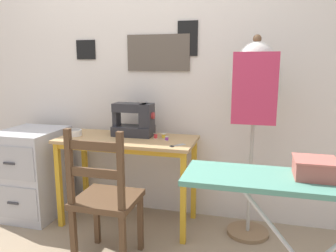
{
  "coord_description": "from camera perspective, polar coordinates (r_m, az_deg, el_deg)",
  "views": [
    {
      "loc": [
        0.98,
        -2.14,
        1.32
      ],
      "look_at": [
        0.35,
        0.22,
        0.85
      ],
      "focal_mm": 35.0,
      "sensor_mm": 36.0,
      "label": 1
    }
  ],
  "objects": [
    {
      "name": "ground_plane",
      "position": [
        2.7,
        -8.83,
        -18.45
      ],
      "size": [
        14.0,
        14.0,
        0.0
      ],
      "primitive_type": "plane",
      "color": "gray"
    },
    {
      "name": "wall_back",
      "position": [
        2.88,
        -5.01,
        10.03
      ],
      "size": [
        10.0,
        0.07,
        2.55
      ],
      "color": "silver",
      "rests_on": "ground_plane"
    },
    {
      "name": "sewing_table",
      "position": [
        2.66,
        -7.19,
        -4.19
      ],
      "size": [
        1.1,
        0.5,
        0.73
      ],
      "color": "tan",
      "rests_on": "ground_plane"
    },
    {
      "name": "sewing_machine",
      "position": [
        2.7,
        -5.72,
        0.95
      ],
      "size": [
        0.35,
        0.18,
        0.29
      ],
      "color": "#28282D",
      "rests_on": "sewing_table"
    },
    {
      "name": "fabric_bowl",
      "position": [
        2.81,
        -15.93,
        -1.12
      ],
      "size": [
        0.12,
        0.12,
        0.05
      ],
      "color": "silver",
      "rests_on": "sewing_table"
    },
    {
      "name": "scissors",
      "position": [
        2.38,
        1.23,
        -3.45
      ],
      "size": [
        0.11,
        0.12,
        0.01
      ],
      "color": "silver",
      "rests_on": "sewing_table"
    },
    {
      "name": "thread_spool_near_machine",
      "position": [
        2.61,
        -2.17,
        -1.73
      ],
      "size": [
        0.04,
        0.04,
        0.04
      ],
      "color": "red",
      "rests_on": "sewing_table"
    },
    {
      "name": "thread_spool_mid_table",
      "position": [
        2.62,
        -0.77,
        -1.73
      ],
      "size": [
        0.04,
        0.04,
        0.04
      ],
      "color": "yellow",
      "rests_on": "sewing_table"
    },
    {
      "name": "thread_spool_far_edge",
      "position": [
        2.55,
        -0.21,
        -2.19
      ],
      "size": [
        0.03,
        0.03,
        0.03
      ],
      "color": "purple",
      "rests_on": "sewing_table"
    },
    {
      "name": "wooden_chair",
      "position": [
        2.23,
        -10.85,
        -12.52
      ],
      "size": [
        0.4,
        0.38,
        0.93
      ],
      "color": "#513823",
      "rests_on": "ground_plane"
    },
    {
      "name": "filing_cabinet",
      "position": [
        3.12,
        -22.41,
        -7.5
      ],
      "size": [
        0.48,
        0.55,
        0.76
      ],
      "color": "#B7B7BC",
      "rests_on": "ground_plane"
    },
    {
      "name": "dress_form",
      "position": [
        2.45,
        14.83,
        5.62
      ],
      "size": [
        0.36,
        0.32,
        1.52
      ],
      "color": "#846647",
      "rests_on": "ground_plane"
    },
    {
      "name": "ironing_board",
      "position": [
        1.57,
        23.98,
        -10.3
      ],
      "size": [
        1.12,
        0.32,
        0.84
      ],
      "color": "#518E7A",
      "rests_on": "ground_plane"
    },
    {
      "name": "storage_box",
      "position": [
        1.57,
        24.21,
        -6.72
      ],
      "size": [
        0.18,
        0.17,
        0.08
      ],
      "color": "#AD564C",
      "rests_on": "ironing_board"
    }
  ]
}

